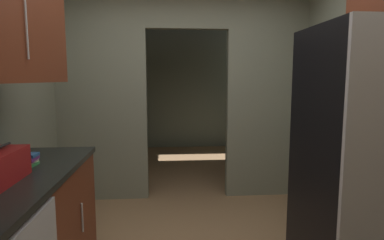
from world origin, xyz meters
The scene contains 4 objects.
kitchen_partition centered at (-0.01, 1.75, 1.42)m, with size 3.06×0.12×2.64m.
adjoining_room_shell centered at (0.00, 3.79, 1.32)m, with size 3.06×3.11×2.64m.
refrigerator centered at (1.11, -0.29, 0.91)m, with size 0.81×0.77×1.82m.
book_stack centered at (-1.14, -0.06, 0.95)m, with size 0.13×0.17×0.09m.
Camera 1 is at (-0.21, -2.23, 1.49)m, focal length 30.12 mm.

